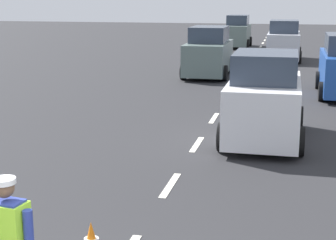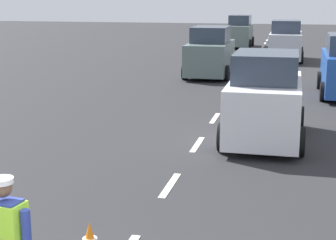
# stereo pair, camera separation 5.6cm
# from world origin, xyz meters

# --- Properties ---
(ground_plane) EXTENTS (96.00, 96.00, 0.00)m
(ground_plane) POSITION_xyz_m (0.00, 21.00, 0.00)
(ground_plane) COLOR #28282B
(lane_center_line) EXTENTS (0.14, 46.40, 0.01)m
(lane_center_line) POSITION_xyz_m (0.00, 25.20, 0.00)
(lane_center_line) COLOR silver
(lane_center_line) RESTS_ON ground
(car_outgoing_ahead) EXTENTS (1.98, 3.83, 2.24)m
(car_outgoing_ahead) POSITION_xyz_m (1.56, 9.47, 1.04)
(car_outgoing_ahead) COLOR silver
(car_outgoing_ahead) RESTS_ON ground
(car_outgoing_far) EXTENTS (2.00, 4.17, 2.27)m
(car_outgoing_far) POSITION_xyz_m (1.73, 27.30, 1.06)
(car_outgoing_far) COLOR silver
(car_outgoing_far) RESTS_ON ground
(car_oncoming_third) EXTENTS (1.88, 4.02, 2.27)m
(car_oncoming_third) POSITION_xyz_m (-1.62, 34.88, 1.06)
(car_oncoming_third) COLOR slate
(car_oncoming_third) RESTS_ON ground
(car_oncoming_second) EXTENTS (2.03, 4.08, 2.24)m
(car_oncoming_second) POSITION_xyz_m (-1.48, 20.30, 1.04)
(car_oncoming_second) COLOR slate
(car_oncoming_second) RESTS_ON ground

